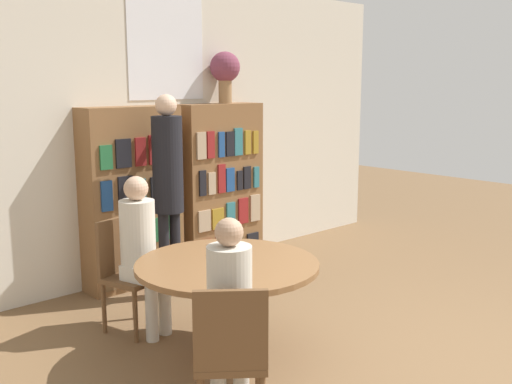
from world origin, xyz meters
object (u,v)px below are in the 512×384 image
(seated_reader_left, at_px, (142,245))
(librarian_standing, at_px, (168,176))
(chair_near_camera, at_px, (230,352))
(bookshelf_right, at_px, (220,185))
(flower_vase, at_px, (225,70))
(seated_reader_right, at_px, (230,307))
(bookshelf_left, at_px, (132,198))
(chair_left_side, at_px, (126,268))
(reading_table, at_px, (227,277))

(seated_reader_left, height_order, librarian_standing, librarian_standing)
(chair_near_camera, bearing_deg, bookshelf_right, 90.60)
(bookshelf_right, height_order, chair_near_camera, bookshelf_right)
(flower_vase, relative_size, seated_reader_right, 0.44)
(flower_vase, xyz_separation_m, seated_reader_left, (-1.76, -1.08, -1.37))
(bookshelf_left, relative_size, chair_left_side, 1.93)
(flower_vase, bearing_deg, chair_near_camera, -129.50)
(reading_table, distance_m, librarian_standing, 1.52)
(seated_reader_left, bearing_deg, flower_vase, -163.42)
(seated_reader_right, bearing_deg, bookshelf_right, 90.63)
(seated_reader_left, relative_size, seated_reader_right, 1.02)
(reading_table, relative_size, chair_left_side, 1.44)
(bookshelf_right, distance_m, chair_near_camera, 3.37)
(seated_reader_left, bearing_deg, chair_near_camera, 60.13)
(reading_table, height_order, seated_reader_right, seated_reader_right)
(seated_reader_left, bearing_deg, bookshelf_right, -162.28)
(bookshelf_left, relative_size, seated_reader_left, 1.38)
(reading_table, bearing_deg, bookshelf_right, 51.80)
(reading_table, relative_size, librarian_standing, 0.70)
(chair_near_camera, height_order, seated_reader_right, seated_reader_right)
(bookshelf_left, bearing_deg, chair_near_camera, -110.56)
(chair_near_camera, distance_m, chair_left_side, 1.77)
(chair_near_camera, height_order, chair_left_side, same)
(seated_reader_left, bearing_deg, reading_table, 90.00)
(reading_table, xyz_separation_m, seated_reader_left, (-0.21, 0.79, 0.11))
(bookshelf_left, height_order, flower_vase, flower_vase)
(reading_table, distance_m, chair_near_camera, 1.00)
(chair_left_side, height_order, seated_reader_left, seated_reader_left)
(chair_near_camera, bearing_deg, seated_reader_left, 114.13)
(flower_vase, bearing_deg, bookshelf_left, -179.77)
(seated_reader_right, bearing_deg, seated_reader_left, 117.09)
(flower_vase, bearing_deg, bookshelf_right, -176.62)
(seated_reader_right, bearing_deg, reading_table, 90.00)
(bookshelf_left, relative_size, librarian_standing, 0.93)
(flower_vase, xyz_separation_m, reading_table, (-1.55, -1.86, -1.48))
(chair_near_camera, relative_size, librarian_standing, 0.48)
(chair_left_side, distance_m, seated_reader_right, 1.62)
(flower_vase, height_order, librarian_standing, flower_vase)
(bookshelf_left, xyz_separation_m, seated_reader_right, (-0.87, -2.49, -0.17))
(bookshelf_right, relative_size, reading_table, 1.34)
(seated_reader_left, relative_size, librarian_standing, 0.68)
(seated_reader_right, bearing_deg, flower_vase, 89.52)
(bookshelf_right, height_order, chair_left_side, bookshelf_right)
(flower_vase, bearing_deg, reading_table, -129.69)
(chair_near_camera, relative_size, chair_left_side, 1.00)
(bookshelf_left, distance_m, chair_left_side, 1.15)
(bookshelf_left, bearing_deg, seated_reader_right, -109.30)
(chair_near_camera, distance_m, librarian_standing, 2.46)
(seated_reader_right, xyz_separation_m, librarian_standing, (0.95, 1.98, 0.44))
(bookshelf_right, relative_size, librarian_standing, 0.93)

